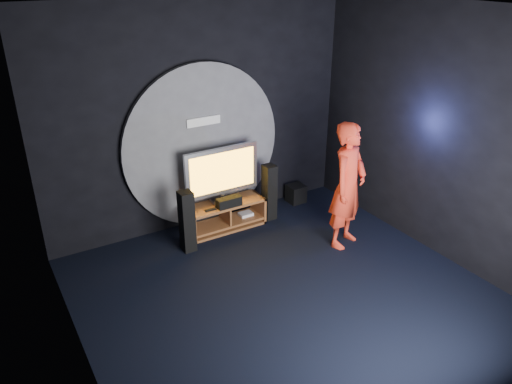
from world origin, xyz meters
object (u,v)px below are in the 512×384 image
tower_speaker_left (187,222)px  player (348,186)px  subwoofer (296,193)px  tv (222,173)px  media_console (226,217)px  tower_speaker_right (269,192)px

tower_speaker_left → player: (2.12, -1.03, 0.48)m
tower_speaker_left → subwoofer: tower_speaker_left is taller
tv → player: player is taller
tv → player: size_ratio=0.64×
media_console → tower_speaker_right: tower_speaker_right is taller
tv → tower_speaker_left: tv is taller
media_console → player: size_ratio=0.67×
tower_speaker_left → player: 2.41m
tv → subwoofer: (1.52, 0.13, -0.78)m
media_console → tv: size_ratio=1.04×
media_console → tower_speaker_left: (-0.79, -0.30, 0.28)m
tower_speaker_right → player: bearing=-66.1°
tv → player: bearing=-46.2°
subwoofer → media_console: bearing=-172.5°
tv → tower_speaker_left: 0.98m
media_console → tower_speaker_left: 0.89m
tower_speaker_left → tower_speaker_right: bearing=8.4°
player → tower_speaker_left: bearing=131.3°
media_console → tower_speaker_right: size_ratio=1.35×
subwoofer → tower_speaker_right: bearing=-159.7°
tower_speaker_right → player: (0.56, -1.26, 0.48)m
player → media_console: bearing=112.2°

